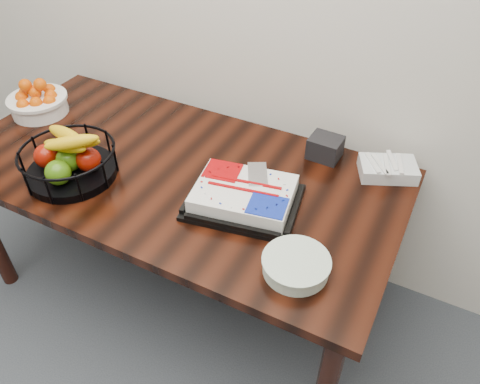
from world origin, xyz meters
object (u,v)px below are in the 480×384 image
at_px(cake_tray, 244,196).
at_px(table, 175,185).
at_px(tangerine_bowl, 37,99).
at_px(napkin_box, 325,148).
at_px(fruit_basket, 69,159).
at_px(plate_stack, 296,265).

bearing_deg(cake_tray, table, 170.24).
relative_size(tangerine_bowl, napkin_box, 2.11).
height_order(table, tangerine_bowl, tangerine_bowl).
bearing_deg(fruit_basket, cake_tray, 13.48).
xyz_separation_m(tangerine_bowl, fruit_basket, (0.46, -0.29, 0.01)).
bearing_deg(cake_tray, napkin_box, 68.83).
height_order(table, plate_stack, plate_stack).
distance_m(table, fruit_basket, 0.42).
height_order(fruit_basket, napkin_box, fruit_basket).
height_order(tangerine_bowl, fruit_basket, fruit_basket).
distance_m(fruit_basket, napkin_box, 1.00).
height_order(cake_tray, fruit_basket, fruit_basket).
bearing_deg(napkin_box, fruit_basket, -145.33).
bearing_deg(tangerine_bowl, napkin_box, 12.13).
height_order(fruit_basket, plate_stack, fruit_basket).
xyz_separation_m(table, tangerine_bowl, (-0.78, 0.07, 0.16)).
height_order(table, napkin_box, napkin_box).
bearing_deg(table, napkin_box, 34.56).
distance_m(plate_stack, napkin_box, 0.63).
bearing_deg(cake_tray, fruit_basket, -166.52).
distance_m(fruit_basket, plate_stack, 0.95).
bearing_deg(table, cake_tray, -9.76).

